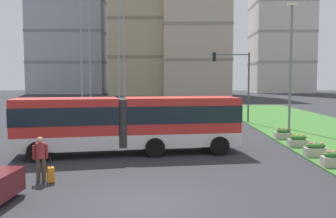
{
  "coord_description": "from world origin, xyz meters",
  "views": [
    {
      "loc": [
        0.88,
        -11.35,
        3.93
      ],
      "look_at": [
        0.51,
        10.54,
        2.2
      ],
      "focal_mm": 39.1,
      "sensor_mm": 36.0,
      "label": 1
    }
  ],
  "objects_px": {
    "flower_planter_4": "(283,134)",
    "traffic_light_far_right": "(237,75)",
    "rolling_suitcase": "(51,174)",
    "flower_planter_3": "(298,141)",
    "streetlight_median": "(291,62)",
    "apartment_tower_centre": "(196,13)",
    "pedestrian_crossing": "(40,156)",
    "apartment_tower_westcentre": "(143,24)",
    "apartment_tower_west": "(72,7)",
    "apartment_tower_eastcentre": "(281,6)",
    "flower_planter_2": "(316,150)",
    "articulated_bus": "(129,123)",
    "flower_planter_1": "(335,159)"
  },
  "relations": [
    {
      "from": "rolling_suitcase",
      "to": "apartment_tower_west",
      "type": "xyz_separation_m",
      "value": [
        -26.13,
        97.66,
        25.66
      ]
    },
    {
      "from": "articulated_bus",
      "to": "flower_planter_1",
      "type": "relative_size",
      "value": 10.97
    },
    {
      "from": "flower_planter_2",
      "to": "streetlight_median",
      "type": "bearing_deg",
      "value": 79.62
    },
    {
      "from": "apartment_tower_centre",
      "to": "pedestrian_crossing",
      "type": "bearing_deg",
      "value": -97.43
    },
    {
      "from": "pedestrian_crossing",
      "to": "apartment_tower_west",
      "type": "height_order",
      "value": "apartment_tower_west"
    },
    {
      "from": "flower_planter_4",
      "to": "apartment_tower_westcentre",
      "type": "relative_size",
      "value": 0.03
    },
    {
      "from": "flower_planter_1",
      "to": "apartment_tower_west",
      "type": "xyz_separation_m",
      "value": [
        -38.05,
        95.2,
        25.55
      ]
    },
    {
      "from": "apartment_tower_west",
      "to": "apartment_tower_centre",
      "type": "bearing_deg",
      "value": -19.65
    },
    {
      "from": "flower_planter_1",
      "to": "streetlight_median",
      "type": "height_order",
      "value": "streetlight_median"
    },
    {
      "from": "pedestrian_crossing",
      "to": "flower_planter_2",
      "type": "bearing_deg",
      "value": 19.79
    },
    {
      "from": "flower_planter_3",
      "to": "flower_planter_4",
      "type": "relative_size",
      "value": 1.0
    },
    {
      "from": "flower_planter_4",
      "to": "apartment_tower_eastcentre",
      "type": "relative_size",
      "value": 0.02
    },
    {
      "from": "streetlight_median",
      "to": "apartment_tower_westcentre",
      "type": "height_order",
      "value": "apartment_tower_westcentre"
    },
    {
      "from": "flower_planter_3",
      "to": "rolling_suitcase",
      "type": "bearing_deg",
      "value": -148.48
    },
    {
      "from": "apartment_tower_centre",
      "to": "streetlight_median",
      "type": "bearing_deg",
      "value": -87.31
    },
    {
      "from": "apartment_tower_eastcentre",
      "to": "streetlight_median",
      "type": "bearing_deg",
      "value": -105.47
    },
    {
      "from": "flower_planter_1",
      "to": "streetlight_median",
      "type": "xyz_separation_m",
      "value": [
        1.9,
        12.55,
        4.95
      ]
    },
    {
      "from": "apartment_tower_centre",
      "to": "traffic_light_far_right",
      "type": "bearing_deg",
      "value": -90.1
    },
    {
      "from": "traffic_light_far_right",
      "to": "rolling_suitcase",
      "type": "bearing_deg",
      "value": -118.02
    },
    {
      "from": "articulated_bus",
      "to": "traffic_light_far_right",
      "type": "relative_size",
      "value": 1.88
    },
    {
      "from": "rolling_suitcase",
      "to": "apartment_tower_west",
      "type": "height_order",
      "value": "apartment_tower_west"
    },
    {
      "from": "flower_planter_3",
      "to": "apartment_tower_centre",
      "type": "bearing_deg",
      "value": 91.01
    },
    {
      "from": "apartment_tower_westcentre",
      "to": "flower_planter_2",
      "type": "bearing_deg",
      "value": -79.06
    },
    {
      "from": "pedestrian_crossing",
      "to": "traffic_light_far_right",
      "type": "xyz_separation_m",
      "value": [
        10.89,
        19.42,
        3.36
      ]
    },
    {
      "from": "articulated_bus",
      "to": "flower_planter_4",
      "type": "distance_m",
      "value": 10.64
    },
    {
      "from": "flower_planter_4",
      "to": "traffic_light_far_right",
      "type": "height_order",
      "value": "traffic_light_far_right"
    },
    {
      "from": "flower_planter_3",
      "to": "apartment_tower_westcentre",
      "type": "bearing_deg",
      "value": 101.3
    },
    {
      "from": "traffic_light_far_right",
      "to": "apartment_tower_centre",
      "type": "height_order",
      "value": "apartment_tower_centre"
    },
    {
      "from": "flower_planter_4",
      "to": "streetlight_median",
      "type": "xyz_separation_m",
      "value": [
        1.9,
        4.9,
        4.95
      ]
    },
    {
      "from": "streetlight_median",
      "to": "rolling_suitcase",
      "type": "bearing_deg",
      "value": -132.61
    },
    {
      "from": "traffic_light_far_right",
      "to": "apartment_tower_west",
      "type": "xyz_separation_m",
      "value": [
        -36.57,
        78.05,
        21.61
      ]
    },
    {
      "from": "apartment_tower_westcentre",
      "to": "streetlight_median",
      "type": "bearing_deg",
      "value": -76.04
    },
    {
      "from": "pedestrian_crossing",
      "to": "flower_planter_4",
      "type": "relative_size",
      "value": 1.58
    },
    {
      "from": "flower_planter_1",
      "to": "flower_planter_3",
      "type": "relative_size",
      "value": 1.0
    },
    {
      "from": "flower_planter_4",
      "to": "apartment_tower_centre",
      "type": "distance_m",
      "value": 77.39
    },
    {
      "from": "flower_planter_2",
      "to": "apartment_tower_westcentre",
      "type": "distance_m",
      "value": 84.46
    },
    {
      "from": "rolling_suitcase",
      "to": "flower_planter_3",
      "type": "distance_m",
      "value": 13.98
    },
    {
      "from": "articulated_bus",
      "to": "flower_planter_2",
      "type": "height_order",
      "value": "articulated_bus"
    },
    {
      "from": "rolling_suitcase",
      "to": "articulated_bus",
      "type": "bearing_deg",
      "value": 67.18
    },
    {
      "from": "flower_planter_3",
      "to": "apartment_tower_centre",
      "type": "height_order",
      "value": "apartment_tower_centre"
    },
    {
      "from": "rolling_suitcase",
      "to": "apartment_tower_eastcentre",
      "type": "xyz_separation_m",
      "value": [
        38.27,
        103.42,
        26.75
      ]
    },
    {
      "from": "flower_planter_4",
      "to": "apartment_tower_eastcentre",
      "type": "distance_m",
      "value": 100.54
    },
    {
      "from": "articulated_bus",
      "to": "rolling_suitcase",
      "type": "distance_m",
      "value": 6.23
    },
    {
      "from": "pedestrian_crossing",
      "to": "flower_planter_1",
      "type": "bearing_deg",
      "value": 10.38
    },
    {
      "from": "apartment_tower_westcentre",
      "to": "apartment_tower_centre",
      "type": "relative_size",
      "value": 0.88
    },
    {
      "from": "apartment_tower_eastcentre",
      "to": "pedestrian_crossing",
      "type": "bearing_deg",
      "value": -110.56
    },
    {
      "from": "flower_planter_3",
      "to": "apartment_tower_eastcentre",
      "type": "xyz_separation_m",
      "value": [
        26.36,
        96.11,
        26.64
      ]
    },
    {
      "from": "flower_planter_1",
      "to": "flower_planter_2",
      "type": "xyz_separation_m",
      "value": [
        0.0,
        2.18,
        0.0
      ]
    },
    {
      "from": "apartment_tower_westcentre",
      "to": "flower_planter_4",
      "type": "bearing_deg",
      "value": -78.29
    },
    {
      "from": "apartment_tower_west",
      "to": "articulated_bus",
      "type": "bearing_deg",
      "value": -72.8
    }
  ]
}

